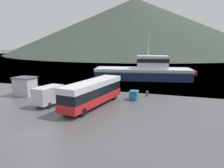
{
  "coord_description": "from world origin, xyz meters",
  "views": [
    {
      "loc": [
        11.11,
        -13.87,
        7.47
      ],
      "look_at": [
        1.78,
        13.92,
        2.0
      ],
      "focal_mm": 35.0,
      "sensor_mm": 36.0,
      "label": 1
    }
  ],
  "objects_px": {
    "delivery_van": "(52,95)",
    "storage_bin": "(134,95)",
    "dock_kiosk": "(25,86)",
    "small_boat": "(182,73)",
    "tour_bus": "(93,92)",
    "fishing_boat": "(145,71)"
  },
  "relations": [
    {
      "from": "delivery_van",
      "to": "dock_kiosk",
      "type": "xyz_separation_m",
      "value": [
        -6.46,
        2.97,
        0.11
      ]
    },
    {
      "from": "fishing_boat",
      "to": "dock_kiosk",
      "type": "height_order",
      "value": "fishing_boat"
    },
    {
      "from": "dock_kiosk",
      "to": "small_boat",
      "type": "xyz_separation_m",
      "value": [
        21.29,
        29.7,
        -0.87
      ]
    },
    {
      "from": "storage_bin",
      "to": "dock_kiosk",
      "type": "xyz_separation_m",
      "value": [
        -15.6,
        -2.56,
        0.73
      ]
    },
    {
      "from": "tour_bus",
      "to": "storage_bin",
      "type": "bearing_deg",
      "value": 56.39
    },
    {
      "from": "storage_bin",
      "to": "small_boat",
      "type": "relative_size",
      "value": 0.21
    },
    {
      "from": "fishing_boat",
      "to": "delivery_van",
      "type": "bearing_deg",
      "value": 150.66
    },
    {
      "from": "tour_bus",
      "to": "small_boat",
      "type": "bearing_deg",
      "value": 80.82
    },
    {
      "from": "tour_bus",
      "to": "dock_kiosk",
      "type": "height_order",
      "value": "tour_bus"
    },
    {
      "from": "small_boat",
      "to": "fishing_boat",
      "type": "bearing_deg",
      "value": 134.07
    },
    {
      "from": "storage_bin",
      "to": "small_boat",
      "type": "bearing_deg",
      "value": 78.16
    },
    {
      "from": "delivery_van",
      "to": "small_boat",
      "type": "bearing_deg",
      "value": 74.93
    },
    {
      "from": "fishing_boat",
      "to": "dock_kiosk",
      "type": "distance_m",
      "value": 24.14
    },
    {
      "from": "tour_bus",
      "to": "fishing_boat",
      "type": "height_order",
      "value": "fishing_boat"
    },
    {
      "from": "delivery_van",
      "to": "storage_bin",
      "type": "relative_size",
      "value": 3.88
    },
    {
      "from": "tour_bus",
      "to": "fishing_boat",
      "type": "bearing_deg",
      "value": 91.66
    },
    {
      "from": "fishing_boat",
      "to": "storage_bin",
      "type": "height_order",
      "value": "fishing_boat"
    },
    {
      "from": "storage_bin",
      "to": "small_boat",
      "type": "distance_m",
      "value": 27.73
    },
    {
      "from": "tour_bus",
      "to": "dock_kiosk",
      "type": "relative_size",
      "value": 3.75
    },
    {
      "from": "storage_bin",
      "to": "dock_kiosk",
      "type": "height_order",
      "value": "dock_kiosk"
    },
    {
      "from": "small_boat",
      "to": "dock_kiosk",
      "type": "bearing_deg",
      "value": 134.75
    },
    {
      "from": "dock_kiosk",
      "to": "small_boat",
      "type": "bearing_deg",
      "value": 54.37
    }
  ]
}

